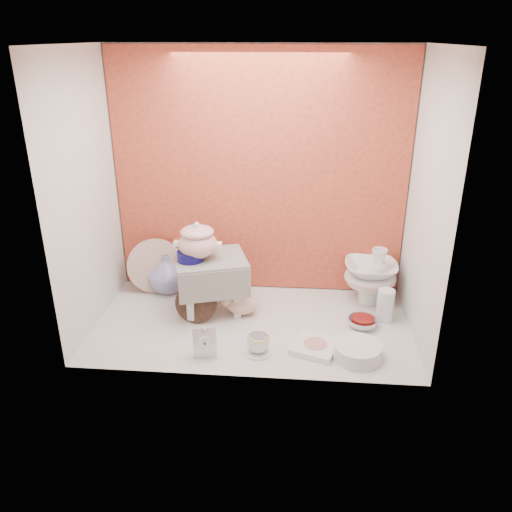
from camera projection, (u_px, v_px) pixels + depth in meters
The scene contains 17 objects.
ground at pixel (252, 324), 2.98m from camera, with size 1.80×1.80×0.00m, color silver.
niche_shell at pixel (255, 157), 2.77m from camera, with size 1.86×1.03×1.53m.
step_stool at pixel (211, 284), 3.06m from camera, with size 0.41×0.35×0.35m, color silver, non-canonical shape.
soup_tureen at pixel (197, 240), 2.93m from camera, with size 0.26×0.26×0.22m, color white, non-canonical shape.
cobalt_bowl at pixel (190, 256), 2.94m from camera, with size 0.15×0.15×0.06m, color #0D0A4D.
floral_platter at pixel (155, 266), 3.30m from camera, with size 0.36×0.08×0.35m, color silver, non-canonical shape.
blue_white_vase at pixel (167, 273), 3.31m from camera, with size 0.24×0.24×0.25m, color silver.
lacquer_tray at pixel (196, 303), 2.96m from camera, with size 0.24×0.07×0.24m, color black, non-canonical shape.
mantel_clock at pixel (205, 342), 2.64m from camera, with size 0.12×0.04×0.18m, color silver.
plush_pig at pixel (242, 304), 3.05m from camera, with size 0.24×0.17×0.14m, color #D8AA98.
teacup_saucer at pixel (258, 352), 2.71m from camera, with size 0.15×0.15×0.01m, color white.
gold_rim_teacup at pixel (258, 343), 2.69m from camera, with size 0.12×0.12×0.09m, color white.
lattice_dish at pixel (315, 346), 2.73m from camera, with size 0.23×0.23×0.03m, color white.
dinner_plate_stack at pixel (357, 351), 2.66m from camera, with size 0.27×0.27×0.07m, color white.
crystal_bowl at pixel (362, 323), 2.94m from camera, with size 0.17×0.17×0.05m, color silver.
clear_glass_vase at pixel (385, 305), 2.97m from camera, with size 0.10×0.10×0.20m, color silver.
porcelain_tower at pixel (370, 275), 3.15m from camera, with size 0.32×0.32×0.36m, color white, non-canonical shape.
Camera 1 is at (0.24, -2.57, 1.54)m, focal length 36.10 mm.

